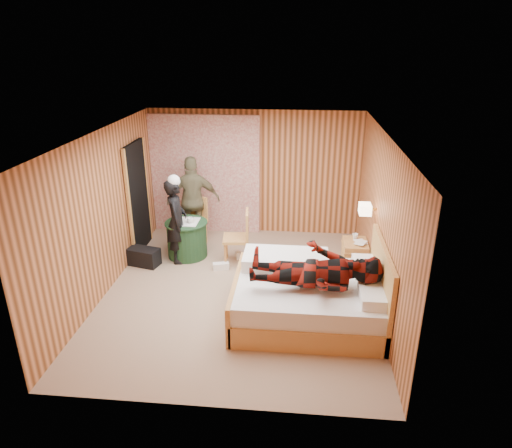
# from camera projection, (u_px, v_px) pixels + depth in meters

# --- Properties ---
(floor) EXTENTS (4.20, 5.00, 0.01)m
(floor) POSITION_uv_depth(u_px,v_px,m) (240.00, 291.00, 7.31)
(floor) COLOR tan
(floor) RESTS_ON ground
(ceiling) EXTENTS (4.20, 5.00, 0.01)m
(ceiling) POSITION_uv_depth(u_px,v_px,m) (237.00, 135.00, 6.36)
(ceiling) COLOR silver
(ceiling) RESTS_ON wall_back
(wall_back) EXTENTS (4.20, 0.02, 2.50)m
(wall_back) POSITION_uv_depth(u_px,v_px,m) (255.00, 173.00, 9.14)
(wall_back) COLOR #D68452
(wall_back) RESTS_ON floor
(wall_left) EXTENTS (0.02, 5.00, 2.50)m
(wall_left) POSITION_uv_depth(u_px,v_px,m) (103.00, 213.00, 7.02)
(wall_left) COLOR #D68452
(wall_left) RESTS_ON floor
(wall_right) EXTENTS (0.02, 5.00, 2.50)m
(wall_right) POSITION_uv_depth(u_px,v_px,m) (381.00, 223.00, 6.65)
(wall_right) COLOR #D68452
(wall_right) RESTS_ON floor
(curtain) EXTENTS (2.20, 0.08, 2.40)m
(curtain) POSITION_uv_depth(u_px,v_px,m) (205.00, 175.00, 9.18)
(curtain) COLOR #F0E5D0
(curtain) RESTS_ON floor
(doorway) EXTENTS (0.06, 0.90, 2.05)m
(doorway) POSITION_uv_depth(u_px,v_px,m) (138.00, 198.00, 8.39)
(doorway) COLOR black
(doorway) RESTS_ON floor
(wall_lamp) EXTENTS (0.26, 0.24, 0.16)m
(wall_lamp) POSITION_uv_depth(u_px,v_px,m) (365.00, 209.00, 7.06)
(wall_lamp) COLOR gold
(wall_lamp) RESTS_ON wall_right
(bed) EXTENTS (2.14, 1.69, 1.16)m
(bed) POSITION_uv_depth(u_px,v_px,m) (311.00, 296.00, 6.51)
(bed) COLOR #E2B95C
(bed) RESTS_ON floor
(nightstand) EXTENTS (0.42, 0.57, 0.55)m
(nightstand) POSITION_uv_depth(u_px,v_px,m) (354.00, 256.00, 7.82)
(nightstand) COLOR #E2B95C
(nightstand) RESTS_ON floor
(round_table) EXTENTS (0.77, 0.77, 0.68)m
(round_table) POSITION_uv_depth(u_px,v_px,m) (187.00, 239.00, 8.36)
(round_table) COLOR #204625
(round_table) RESTS_ON floor
(chair_far) EXTENTS (0.54, 0.54, 0.93)m
(chair_far) POSITION_uv_depth(u_px,v_px,m) (195.00, 217.00, 8.85)
(chair_far) COLOR #E2B95C
(chair_far) RESTS_ON floor
(chair_near) EXTENTS (0.49, 0.49, 0.99)m
(chair_near) POSITION_uv_depth(u_px,v_px,m) (241.00, 234.00, 8.00)
(chair_near) COLOR #E2B95C
(chair_near) RESTS_ON floor
(duffel_bag) EXTENTS (0.60, 0.42, 0.31)m
(duffel_bag) POSITION_uv_depth(u_px,v_px,m) (144.00, 257.00, 8.09)
(duffel_bag) COLOR black
(duffel_bag) RESTS_ON floor
(sneaker_left) EXTENTS (0.30, 0.18, 0.12)m
(sneaker_left) POSITION_uv_depth(u_px,v_px,m) (221.00, 266.00, 7.96)
(sneaker_left) COLOR white
(sneaker_left) RESTS_ON floor
(sneaker_right) EXTENTS (0.33, 0.22, 0.14)m
(sneaker_right) POSITION_uv_depth(u_px,v_px,m) (244.00, 254.00, 8.38)
(sneaker_right) COLOR white
(sneaker_right) RESTS_ON floor
(woman_standing) EXTENTS (0.46, 0.62, 1.53)m
(woman_standing) POSITION_uv_depth(u_px,v_px,m) (177.00, 221.00, 8.03)
(woman_standing) COLOR black
(woman_standing) RESTS_ON floor
(man_at_table) EXTENTS (1.08, 0.63, 1.72)m
(man_at_table) POSITION_uv_depth(u_px,v_px,m) (193.00, 200.00, 8.76)
(man_at_table) COLOR #6F694A
(man_at_table) RESTS_ON floor
(man_on_bed) EXTENTS (0.86, 0.67, 1.77)m
(man_on_bed) POSITION_uv_depth(u_px,v_px,m) (316.00, 261.00, 6.04)
(man_on_bed) COLOR maroon
(man_on_bed) RESTS_ON bed
(book_lower) EXTENTS (0.23, 0.27, 0.02)m
(book_lower) POSITION_uv_depth(u_px,v_px,m) (356.00, 243.00, 7.67)
(book_lower) COLOR white
(book_lower) RESTS_ON nightstand
(book_upper) EXTENTS (0.25, 0.28, 0.02)m
(book_upper) POSITION_uv_depth(u_px,v_px,m) (356.00, 242.00, 7.66)
(book_upper) COLOR white
(book_upper) RESTS_ON nightstand
(cup_nightstand) EXTENTS (0.13, 0.13, 0.09)m
(cup_nightstand) POSITION_uv_depth(u_px,v_px,m) (355.00, 236.00, 7.82)
(cup_nightstand) COLOR white
(cup_nightstand) RESTS_ON nightstand
(cup_table) EXTENTS (0.13, 0.13, 0.10)m
(cup_table) POSITION_uv_depth(u_px,v_px,m) (191.00, 220.00, 8.16)
(cup_table) COLOR white
(cup_table) RESTS_ON round_table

